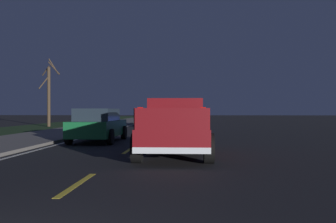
# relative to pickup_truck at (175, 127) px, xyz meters

# --- Properties ---
(ground) EXTENTS (144.00, 144.00, 0.00)m
(ground) POSITION_rel_pickup_truck_xyz_m (17.08, 1.75, -0.91)
(ground) COLOR black
(sidewalk_shoulder) EXTENTS (108.00, 4.00, 0.12)m
(sidewalk_shoulder) POSITION_rel_pickup_truck_xyz_m (17.08, 7.45, -0.85)
(sidewalk_shoulder) COLOR slate
(sidewalk_shoulder) RESTS_ON ground
(grass_verge) EXTENTS (108.00, 6.00, 0.01)m
(grass_verge) POSITION_rel_pickup_truck_xyz_m (17.08, 12.45, -0.91)
(grass_verge) COLOR #1E3819
(grass_verge) RESTS_ON ground
(lane_markings) EXTENTS (108.00, 3.54, 0.01)m
(lane_markings) POSITION_rel_pickup_truck_xyz_m (19.13, 4.30, -0.91)
(lane_markings) COLOR yellow
(lane_markings) RESTS_ON ground
(pickup_truck) EXTENTS (5.44, 2.31, 1.87)m
(pickup_truck) POSITION_rel_pickup_truck_xyz_m (0.00, 0.00, 0.00)
(pickup_truck) COLOR maroon
(pickup_truck) RESTS_ON ground
(sedan_green) EXTENTS (4.42, 2.06, 1.54)m
(sedan_green) POSITION_rel_pickup_truck_xyz_m (4.56, 3.74, -0.13)
(sedan_green) COLOR #14592D
(sedan_green) RESTS_ON ground
(sedan_blue) EXTENTS (4.43, 2.06, 1.54)m
(sedan_blue) POSITION_rel_pickup_truck_xyz_m (17.14, 0.23, -0.13)
(sedan_blue) COLOR navy
(sedan_blue) RESTS_ON ground
(bare_tree_far) EXTENTS (1.14, 1.92, 6.03)m
(bare_tree_far) POSITION_rel_pickup_truck_xyz_m (19.78, 11.94, 1.99)
(bare_tree_far) COLOR #423323
(bare_tree_far) RESTS_ON ground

